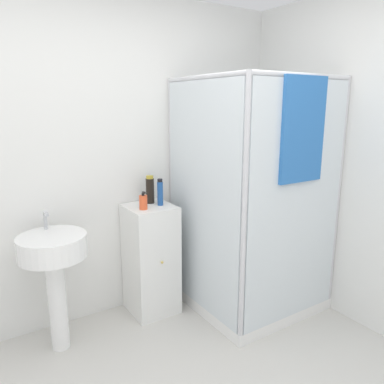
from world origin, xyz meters
TOP-DOWN VIEW (x-y plane):
  - wall_back at (0.00, 1.70)m, footprint 6.40×0.06m
  - shower_enclosure at (1.11, 1.08)m, footprint 0.99×1.02m
  - vanity_cabinet at (0.39, 1.48)m, footprint 0.36×0.40m
  - sink at (-0.38, 1.38)m, footprint 0.45×0.45m
  - soap_dispenser at (0.31, 1.41)m, footprint 0.06×0.06m
  - shampoo_bottle_tall_black at (0.44, 1.55)m, footprint 0.07×0.07m
  - shampoo_bottle_blue at (0.48, 1.45)m, footprint 0.05×0.05m

SIDE VIEW (x-z plane):
  - vanity_cabinet at x=0.39m, z-range 0.00..0.90m
  - shower_enclosure at x=1.11m, z-range -0.46..1.43m
  - sink at x=-0.38m, z-range 0.17..1.13m
  - soap_dispenser at x=0.31m, z-range 0.89..1.03m
  - shampoo_bottle_blue at x=0.48m, z-range 0.90..1.11m
  - shampoo_bottle_tall_black at x=0.44m, z-range 0.90..1.12m
  - wall_back at x=0.00m, z-range 0.00..2.50m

